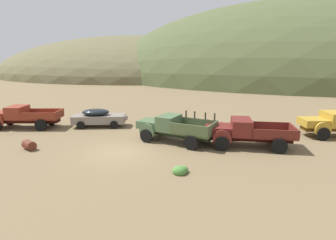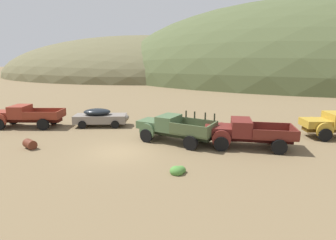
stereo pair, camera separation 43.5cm
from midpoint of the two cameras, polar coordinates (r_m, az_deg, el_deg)
ground_plane at (r=17.67m, az=-9.36°, el=-6.61°), size 300.00×300.00×0.00m
hill_distant at (r=102.35m, az=-4.96°, el=9.64°), size 98.72×84.71×26.96m
hill_center at (r=87.33m, az=26.20°, el=7.81°), size 108.10×80.60×42.03m
truck_rust_red at (r=26.44m, az=-28.06°, el=0.79°), size 6.32×3.41×1.89m
car_primer_gray at (r=24.32m, az=-13.25°, el=0.62°), size 4.97×2.95×1.57m
truck_weathered_green at (r=19.31m, az=1.07°, el=-1.66°), size 5.91×3.38×2.16m
truck_oxblood at (r=18.85m, az=15.92°, el=-2.53°), size 5.95×2.96×1.89m
oil_drum_foreground at (r=20.06m, az=-26.55°, el=-4.57°), size 1.06×0.92×0.60m
bush_near_barrel at (r=26.21m, az=0.17°, el=0.35°), size 0.80×0.76×0.54m
bush_lone_scrub at (r=14.32m, az=3.00°, el=-10.64°), size 0.80×0.84×0.53m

